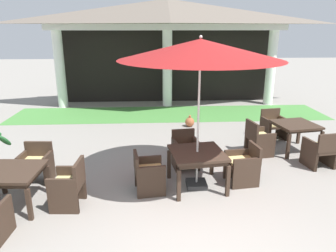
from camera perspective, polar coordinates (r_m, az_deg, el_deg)
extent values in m
cylinder|color=white|center=(13.27, -19.00, 9.60)|extent=(0.38, 0.38, 2.99)
cylinder|color=white|center=(12.80, -0.13, 10.27)|extent=(0.38, 0.38, 2.99)
cylinder|color=white|center=(13.70, 18.15, 9.89)|extent=(0.38, 0.38, 2.99)
cube|color=white|center=(12.71, -0.13, 17.51)|extent=(9.28, 0.70, 0.24)
pyramid|color=#665B51|center=(12.72, -0.13, 20.09)|extent=(9.68, 3.07, 0.90)
cube|color=black|center=(13.70, -0.33, 10.74)|extent=(9.08, 0.16, 2.99)
cube|color=#47843D|center=(11.75, 0.23, 2.22)|extent=(11.48, 2.28, 0.01)
cube|color=#38281E|center=(8.67, 22.15, 0.28)|extent=(1.12, 1.12, 0.05)
cube|color=#38281E|center=(8.68, 22.11, -0.05)|extent=(1.03, 1.03, 0.05)
cube|color=#38281E|center=(8.19, 20.97, -3.50)|extent=(0.08, 0.08, 0.64)
cube|color=#38281E|center=(8.71, 25.97, -2.90)|extent=(0.08, 0.08, 0.64)
cube|color=#38281E|center=(8.90, 17.85, -1.52)|extent=(0.08, 0.08, 0.64)
cube|color=#38281E|center=(9.38, 22.63, -1.08)|extent=(0.08, 0.08, 0.64)
cube|color=#38281E|center=(8.25, 16.31, -2.17)|extent=(0.61, 0.69, 0.07)
cube|color=#E0CC7F|center=(8.23, 16.35, -1.78)|extent=(0.56, 0.63, 0.05)
cube|color=#38281E|center=(8.07, 14.96, -0.67)|extent=(0.16, 0.61, 0.42)
cube|color=#38281E|center=(8.52, 15.35, -2.19)|extent=(0.52, 0.14, 0.63)
cube|color=#38281E|center=(8.05, 17.21, -3.50)|extent=(0.52, 0.14, 0.63)
cube|color=#38281E|center=(8.66, 16.68, -2.85)|extent=(0.06, 0.06, 0.38)
cube|color=#38281E|center=(8.22, 18.52, -4.14)|extent=(0.06, 0.06, 0.38)
cube|color=#38281E|center=(8.45, 13.91, -3.13)|extent=(0.06, 0.06, 0.38)
cube|color=#38281E|center=(8.00, 15.64, -4.47)|extent=(0.06, 0.06, 0.38)
cube|color=#38281E|center=(9.53, 18.70, 0.14)|extent=(0.68, 0.66, 0.07)
cube|color=#E0CC7F|center=(9.52, 18.73, 0.48)|extent=(0.62, 0.61, 0.05)
cube|color=#38281E|center=(9.69, 18.04, 1.89)|extent=(0.59, 0.16, 0.39)
cube|color=#38281E|center=(9.70, 20.05, -0.28)|extent=(0.15, 0.57, 0.62)
cube|color=#38281E|center=(9.42, 17.20, -0.51)|extent=(0.15, 0.57, 0.62)
cube|color=#38281E|center=(9.53, 20.74, -1.46)|extent=(0.06, 0.06, 0.37)
cube|color=#38281E|center=(9.25, 17.95, -1.72)|extent=(0.06, 0.06, 0.37)
cube|color=#38281E|center=(9.94, 19.16, -0.53)|extent=(0.06, 0.06, 0.37)
cube|color=#38281E|center=(9.67, 16.44, -0.76)|extent=(0.06, 0.06, 0.37)
cube|color=#38281E|center=(8.02, 25.76, -3.85)|extent=(0.63, 0.65, 0.07)
cube|color=#E0CC7F|center=(8.00, 25.81, -3.45)|extent=(0.58, 0.59, 0.05)
cube|color=#38281E|center=(7.76, 27.16, -2.80)|extent=(0.55, 0.15, 0.43)
cube|color=#38281E|center=(7.90, 24.23, -4.60)|extent=(0.15, 0.57, 0.65)
cube|color=#38281E|center=(8.21, 27.08, -4.20)|extent=(0.15, 0.57, 0.65)
cube|color=#38281E|center=(8.14, 23.11, -4.87)|extent=(0.06, 0.06, 0.37)
cube|color=#38281E|center=(8.43, 25.83, -4.49)|extent=(0.06, 0.06, 0.37)
cube|color=#38281E|center=(7.77, 25.24, -6.21)|extent=(0.06, 0.06, 0.37)
cube|color=#38281E|center=(8.07, 28.02, -5.75)|extent=(0.06, 0.06, 0.37)
cube|color=#38281E|center=(6.19, -26.45, -7.37)|extent=(1.02, 1.02, 0.05)
cube|color=#38281E|center=(6.22, -26.37, -7.91)|extent=(0.94, 0.94, 0.08)
cube|color=#38281E|center=(5.82, -23.85, -12.91)|extent=(0.07, 0.07, 0.57)
cube|color=#38281E|center=(6.90, -27.73, -8.60)|extent=(0.07, 0.07, 0.57)
cube|color=#38281E|center=(6.54, -20.76, -9.10)|extent=(0.07, 0.07, 0.57)
cube|color=#38281E|center=(5.95, -17.85, -10.27)|extent=(0.55, 0.58, 0.07)
cube|color=#E0CC7F|center=(5.93, -17.90, -9.75)|extent=(0.50, 0.53, 0.05)
cube|color=#38281E|center=(5.77, -15.82, -8.14)|extent=(0.09, 0.55, 0.44)
cube|color=#38281E|center=(5.77, -18.55, -12.03)|extent=(0.52, 0.09, 0.66)
cube|color=#38281E|center=(6.20, -17.07, -9.76)|extent=(0.52, 0.09, 0.66)
cube|color=#38281E|center=(5.93, -20.54, -13.08)|extent=(0.06, 0.06, 0.36)
cube|color=#38281E|center=(6.33, -18.99, -10.87)|extent=(0.06, 0.06, 0.36)
cube|color=#38281E|center=(5.78, -16.18, -13.42)|extent=(0.06, 0.06, 0.36)
cube|color=#38281E|center=(6.19, -14.91, -11.12)|extent=(0.06, 0.06, 0.36)
cube|color=#38281E|center=(7.07, -22.84, -6.30)|extent=(0.60, 0.52, 0.07)
cube|color=#E0CC7F|center=(7.05, -22.90, -5.85)|extent=(0.55, 0.47, 0.05)
cube|color=#38281E|center=(7.18, -22.38, -4.00)|extent=(0.58, 0.10, 0.37)
cube|color=#38281E|center=(7.01, -20.73, -7.08)|extent=(0.09, 0.48, 0.62)
cube|color=#38281E|center=(7.21, -24.72, -6.87)|extent=(0.09, 0.48, 0.62)
cube|color=#38281E|center=(6.88, -21.30, -8.76)|extent=(0.06, 0.06, 0.37)
cube|color=#38281E|center=(7.09, -25.24, -8.49)|extent=(0.06, 0.06, 0.37)
cube|color=#38281E|center=(7.24, -20.10, -7.31)|extent=(0.06, 0.06, 0.37)
cube|color=#38281E|center=(7.44, -23.88, -7.11)|extent=(0.06, 0.06, 0.37)
cube|color=#38281E|center=(5.51, -27.73, -15.07)|extent=(0.10, 0.57, 0.60)
cube|color=#38281E|center=(5.77, -26.44, -14.79)|extent=(0.06, 0.06, 0.36)
cube|color=#38281E|center=(6.21, 5.34, -4.87)|extent=(1.14, 1.14, 0.05)
cube|color=#38281E|center=(6.24, 5.32, -5.45)|extent=(1.05, 1.05, 0.09)
cube|color=#38281E|center=(5.87, 1.97, -10.76)|extent=(0.08, 0.08, 0.62)
cube|color=#38281E|center=(6.12, 10.80, -9.80)|extent=(0.08, 0.08, 0.62)
cube|color=#38281E|center=(6.70, 0.18, -7.00)|extent=(0.08, 0.08, 0.62)
cube|color=#38281E|center=(6.93, 7.96, -6.33)|extent=(0.08, 0.08, 0.62)
cube|color=#2D2D2D|center=(6.50, 5.17, -10.45)|extent=(0.40, 0.40, 0.10)
cylinder|color=beige|center=(6.01, 5.50, 0.48)|extent=(0.04, 0.04, 2.67)
cone|color=maroon|center=(5.76, 5.90, 13.66)|extent=(2.99, 2.99, 0.36)
sphere|color=beige|center=(5.76, 5.97, 15.77)|extent=(0.06, 0.06, 0.06)
cube|color=#38281E|center=(6.64, 13.22, -6.64)|extent=(0.64, 0.61, 0.07)
cube|color=#E0CC7F|center=(6.62, 13.26, -6.16)|extent=(0.59, 0.56, 0.05)
cube|color=#38281E|center=(6.67, 15.46, -4.70)|extent=(0.13, 0.54, 0.36)
cube|color=#38281E|center=(6.48, 14.03, -8.35)|extent=(0.58, 0.14, 0.64)
cube|color=#38281E|center=(6.89, 12.34, -6.63)|extent=(0.58, 0.14, 0.64)
cube|color=#38281E|center=(6.45, 11.80, -9.57)|extent=(0.06, 0.06, 0.39)
cube|color=#38281E|center=(6.84, 10.28, -7.82)|extent=(0.06, 0.06, 0.39)
cube|color=#38281E|center=(6.65, 15.99, -9.02)|extent=(0.06, 0.06, 0.39)
cube|color=#38281E|center=(7.04, 14.27, -7.37)|extent=(0.06, 0.06, 0.39)
cube|color=#38281E|center=(7.19, 3.19, -4.52)|extent=(0.60, 0.61, 0.07)
cube|color=#E0CC7F|center=(7.16, 3.20, -4.07)|extent=(0.56, 0.56, 0.05)
cube|color=#38281E|center=(7.33, 2.75, -2.07)|extent=(0.54, 0.13, 0.40)
cube|color=#38281E|center=(7.27, 5.09, -4.88)|extent=(0.13, 0.55, 0.66)
cube|color=#38281E|center=(7.16, 1.24, -5.18)|extent=(0.13, 0.55, 0.66)
cube|color=#38281E|center=(7.11, 5.53, -6.72)|extent=(0.06, 0.06, 0.36)
cube|color=#38281E|center=(7.00, 1.72, -7.04)|extent=(0.06, 0.06, 0.36)
cube|color=#38281E|center=(7.55, 4.50, -5.23)|extent=(0.06, 0.06, 0.36)
cube|color=#38281E|center=(7.44, 0.91, -5.51)|extent=(0.06, 0.06, 0.36)
cube|color=#38281E|center=(6.17, -3.36, -8.42)|extent=(0.61, 0.61, 0.07)
cube|color=#E0CC7F|center=(6.15, -3.37, -7.92)|extent=(0.56, 0.56, 0.05)
cube|color=#38281E|center=(6.06, -5.79, -6.71)|extent=(0.13, 0.54, 0.37)
cube|color=#38281E|center=(6.43, -3.64, -8.09)|extent=(0.55, 0.13, 0.63)
cube|color=#38281E|center=(5.99, -3.03, -10.12)|extent=(0.55, 0.13, 0.63)
cube|color=#38281E|center=(6.51, -1.44, -9.04)|extent=(0.06, 0.06, 0.36)
cube|color=#38281E|center=(6.09, -0.69, -11.03)|extent=(0.06, 0.06, 0.36)
cube|color=#38281E|center=(6.46, -5.80, -9.36)|extent=(0.06, 0.06, 0.36)
cube|color=#38281E|center=(6.03, -5.37, -11.40)|extent=(0.06, 0.06, 0.36)
ellipsoid|color=#286B33|center=(7.03, -27.51, -2.34)|extent=(0.10, 0.53, 0.43)
ellipsoid|color=#9E5633|center=(10.23, 3.96, 0.74)|extent=(0.30, 0.30, 0.31)
sphere|color=#9E5633|center=(10.18, 3.98, 1.78)|extent=(0.08, 0.08, 0.08)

